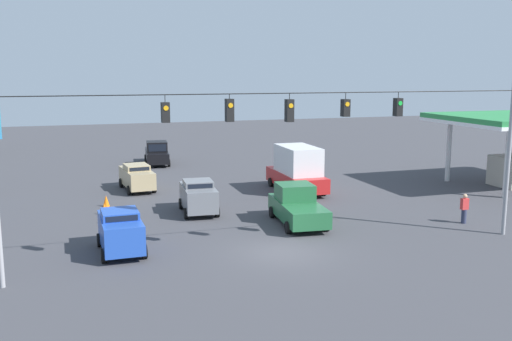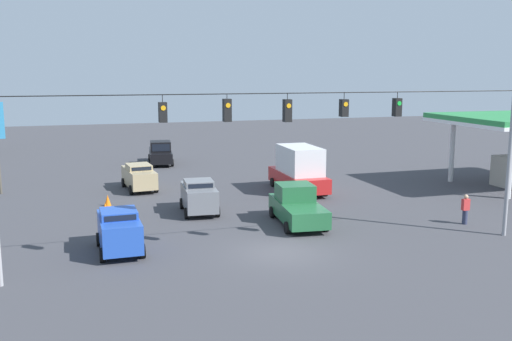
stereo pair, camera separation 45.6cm
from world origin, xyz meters
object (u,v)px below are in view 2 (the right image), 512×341
traffic_cone_nearest (113,239)px  pickup_truck_green_crossing_near (297,206)px  sedan_tan_withflow_far (139,176)px  traffic_cone_second (112,226)px  sedan_grey_withflow_mid (199,196)px  pickup_truck_black_withflow_deep (160,153)px  traffic_cone_third (108,217)px  sedan_blue_parked_shoulder (119,230)px  overhead_signal_span (286,141)px  traffic_cone_fourth (105,208)px  traffic_cone_fifth (108,200)px  pedestrian (465,209)px  box_truck_red_oncoming_far (299,169)px

traffic_cone_nearest → pickup_truck_green_crossing_near: bearing=-173.0°
sedan_tan_withflow_far → traffic_cone_second: sedan_tan_withflow_far is taller
sedan_grey_withflow_mid → pickup_truck_black_withflow_deep: pickup_truck_black_withflow_deep is taller
pickup_truck_green_crossing_near → traffic_cone_third: (9.93, -3.06, -0.63)m
pickup_truck_black_withflow_deep → sedan_blue_parked_shoulder: (5.30, 25.08, 0.06)m
sedan_tan_withflow_far → traffic_cone_nearest: sedan_tan_withflow_far is taller
overhead_signal_span → traffic_cone_fourth: overhead_signal_span is taller
sedan_tan_withflow_far → traffic_cone_fourth: bearing=68.3°
traffic_cone_fifth → pedestrian: (-18.43, 10.17, 0.47)m
traffic_cone_third → sedan_blue_parked_shoulder: bearing=93.2°
sedan_grey_withflow_mid → box_truck_red_oncoming_far: (-7.83, -3.90, 0.54)m
overhead_signal_span → traffic_cone_fifth: 15.28m
overhead_signal_span → sedan_tan_withflow_far: bearing=-74.5°
traffic_cone_nearest → traffic_cone_third: bearing=-89.1°
overhead_signal_span → traffic_cone_nearest: bearing=-29.1°
overhead_signal_span → pedestrian: bearing=-167.9°
pickup_truck_black_withflow_deep → traffic_cone_nearest: (5.53, 24.05, -0.63)m
traffic_cone_fifth → sedan_grey_withflow_mid: bearing=146.5°
overhead_signal_span → traffic_cone_third: (7.32, -8.32, -4.89)m
pickup_truck_black_withflow_deep → traffic_cone_fifth: (5.39, 15.49, -0.63)m
traffic_cone_fifth → box_truck_red_oncoming_far: bearing=-177.6°
overhead_signal_span → sedan_tan_withflow_far: 18.21m
sedan_tan_withflow_far → pickup_truck_green_crossing_near: size_ratio=0.84×
sedan_grey_withflow_mid → pickup_truck_black_withflow_deep: bearing=-90.9°
sedan_grey_withflow_mid → overhead_signal_span: bearing=102.4°
box_truck_red_oncoming_far → traffic_cone_nearest: size_ratio=8.98×
pedestrian → traffic_cone_fourth: bearing=-23.3°
sedan_blue_parked_shoulder → pedestrian: 18.35m
sedan_blue_parked_shoulder → traffic_cone_fourth: bearing=-87.5°
box_truck_red_oncoming_far → traffic_cone_third: (13.11, 4.82, -1.21)m
traffic_cone_second → traffic_cone_fifth: same height
pickup_truck_green_crossing_near → pickup_truck_black_withflow_deep: 23.24m
traffic_cone_second → pedestrian: bearing=168.1°
pedestrian → sedan_grey_withflow_mid: bearing=-27.0°
traffic_cone_nearest → pedestrian: (-18.58, 1.61, 0.47)m
sedan_blue_parked_shoulder → traffic_cone_fourth: sedan_blue_parked_shoulder is taller
pickup_truck_green_crossing_near → box_truck_red_oncoming_far: size_ratio=0.86×
box_truck_red_oncoming_far → traffic_cone_fourth: box_truck_red_oncoming_far is taller
sedan_blue_parked_shoulder → traffic_cone_nearest: 1.26m
overhead_signal_span → traffic_cone_second: (7.19, -6.33, -4.89)m
overhead_signal_span → traffic_cone_second: bearing=-41.4°
overhead_signal_span → sedan_grey_withflow_mid: bearing=-77.6°
sedan_tan_withflow_far → traffic_cone_nearest: bearing=79.0°
pedestrian → traffic_cone_second: bearing=-11.9°
traffic_cone_third → sedan_tan_withflow_far: bearing=-106.5°
sedan_tan_withflow_far → traffic_cone_nearest: 13.27m
box_truck_red_oncoming_far → traffic_cone_second: bearing=27.7°
traffic_cone_fourth → traffic_cone_second: bearing=92.1°
overhead_signal_span → pedestrian: size_ratio=14.46×
sedan_grey_withflow_mid → traffic_cone_fourth: sedan_grey_withflow_mid is taller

